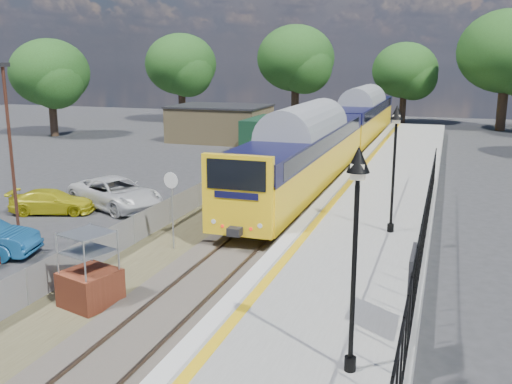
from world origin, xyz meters
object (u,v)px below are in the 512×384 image
at_px(victorian_lamp_north, 395,139).
at_px(train, 341,129).
at_px(victorian_lamp_south, 357,209).
at_px(brick_plinth, 89,271).
at_px(carpark_lamp, 10,146).
at_px(speed_sign, 172,197).
at_px(car_yellow, 52,202).
at_px(car_white, 116,193).

relative_size(victorian_lamp_north, train, 0.11).
distance_m(victorian_lamp_south, victorian_lamp_north, 10.00).
bearing_deg(brick_plinth, train, 84.50).
distance_m(victorian_lamp_south, carpark_lamp, 14.95).
distance_m(speed_sign, car_yellow, 8.47).
bearing_deg(victorian_lamp_north, speed_sign, -165.21).
distance_m(speed_sign, carpark_lamp, 6.16).
distance_m(train, brick_plinth, 26.10).
height_order(speed_sign, carpark_lamp, carpark_lamp).
bearing_deg(car_yellow, car_white, -72.01).
xyz_separation_m(brick_plinth, carpark_lamp, (-5.60, 3.55, 2.87)).
xyz_separation_m(train, car_yellow, (-10.28, -17.67, -1.78)).
bearing_deg(speed_sign, car_yellow, 167.29).
bearing_deg(car_white, train, -3.52).
relative_size(victorian_lamp_north, carpark_lamp, 0.66).
bearing_deg(victorian_lamp_north, car_yellow, 176.61).
bearing_deg(train, victorian_lamp_north, -74.09).
xyz_separation_m(train, brick_plinth, (-2.50, -25.95, -1.24)).
xyz_separation_m(car_yellow, car_white, (2.32, 1.79, 0.17)).
relative_size(train, car_yellow, 10.58).
bearing_deg(carpark_lamp, car_yellow, 114.81).
distance_m(brick_plinth, carpark_lamp, 7.22).
distance_m(train, carpark_lamp, 23.87).
bearing_deg(carpark_lamp, car_white, 88.80).
relative_size(victorian_lamp_north, car_yellow, 1.19).
xyz_separation_m(victorian_lamp_north, carpark_lamp, (-13.40, -3.80, -0.33)).
xyz_separation_m(train, speed_sign, (-2.50, -20.66, -0.26)).
relative_size(speed_sign, car_yellow, 0.78).
height_order(train, car_white, train).
relative_size(victorian_lamp_south, speed_sign, 1.52).
bearing_deg(speed_sign, carpark_lamp, -154.46).
distance_m(train, speed_sign, 20.81).
bearing_deg(carpark_lamp, victorian_lamp_north, 15.84).
xyz_separation_m(train, carpark_lamp, (-8.10, -22.40, 1.62)).
bearing_deg(brick_plinth, speed_sign, 90.00).
height_order(speed_sign, car_white, speed_sign).
distance_m(victorian_lamp_south, car_yellow, 19.56).
xyz_separation_m(brick_plinth, car_white, (-5.46, 10.06, -0.36)).
bearing_deg(victorian_lamp_south, victorian_lamp_north, 91.15).
relative_size(brick_plinth, speed_sign, 0.76).
relative_size(train, carpark_lamp, 5.88).
relative_size(carpark_lamp, car_white, 1.32).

